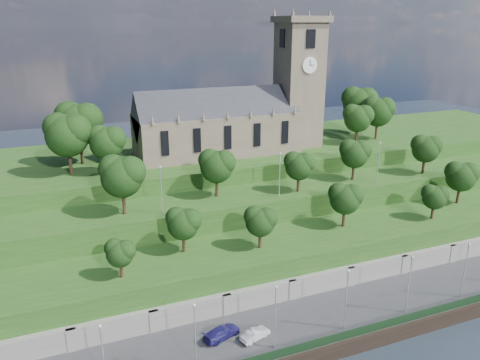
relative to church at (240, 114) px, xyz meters
name	(u,v)px	position (x,y,z in m)	size (l,w,h in m)	color
ground	(367,349)	(-0.79, -45.98, -22.52)	(320.00, 320.00, 0.00)	#1B252C
promenade	(341,317)	(-0.79, -39.98, -21.52)	(160.00, 12.00, 2.00)	#2D2D30
quay_wall	(368,342)	(-0.79, -46.03, -21.42)	(160.00, 0.50, 2.20)	black
fence	(366,330)	(-0.79, -45.38, -19.92)	(160.00, 0.10, 1.20)	black
retaining_wall	(319,286)	(-0.79, -34.01, -20.02)	(160.00, 2.10, 5.00)	slate
embankment_lower	(300,259)	(-0.79, -27.98, -18.52)	(160.00, 12.00, 8.00)	#204316
embankment_upper	(271,222)	(-0.79, -16.98, -16.52)	(160.00, 10.00, 12.00)	#204316
hilltop	(229,180)	(-0.79, 4.02, -15.02)	(160.00, 32.00, 15.00)	#204316
church	(240,114)	(0.00, 0.00, 0.00)	(38.60, 12.35, 27.60)	brown
trees_lower	(341,201)	(6.58, -27.44, -9.73)	(67.10, 8.72, 8.02)	black
trees_upper	(269,162)	(-1.78, -17.70, -4.92)	(63.42, 8.31, 9.36)	black
trees_hilltop	(228,118)	(-2.73, -0.69, -0.44)	(72.79, 16.56, 11.59)	black
lamp_posts_promenade	(346,296)	(-2.79, -43.48, -15.56)	(60.36, 0.36, 8.68)	#B2B2B7
lamp_posts_upper	(280,171)	(-0.79, -19.98, -6.08)	(40.36, 0.36, 7.67)	#B2B2B7
car_middle	(255,334)	(-14.34, -41.03, -19.84)	(1.43, 4.11, 1.35)	#B1B1B6
car_right	(222,332)	(-18.13, -39.22, -19.79)	(2.05, 5.04, 1.46)	navy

